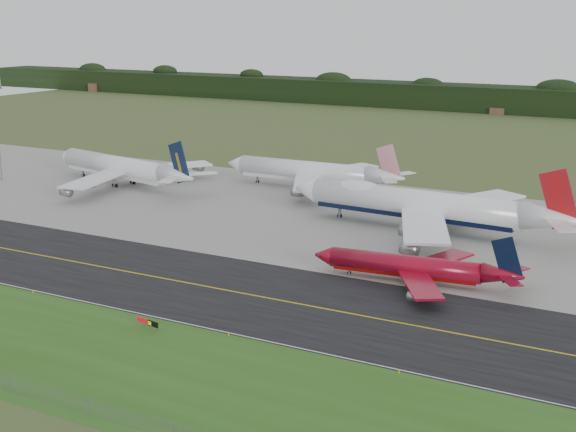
% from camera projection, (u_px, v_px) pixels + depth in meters
% --- Properties ---
extents(ground, '(600.00, 600.00, 0.00)m').
position_uv_depth(ground, '(258.00, 287.00, 135.66)').
color(ground, '#3B4C23').
rests_on(ground, ground).
extents(grass_verge, '(400.00, 30.00, 0.01)m').
position_uv_depth(grass_verge, '(123.00, 363.00, 105.81)').
color(grass_verge, '#2B5318').
rests_on(grass_verge, ground).
extents(taxiway, '(400.00, 32.00, 0.02)m').
position_uv_depth(taxiway, '(245.00, 294.00, 132.25)').
color(taxiway, black).
rests_on(taxiway, ground).
extents(apron, '(400.00, 78.00, 0.01)m').
position_uv_depth(apron, '(373.00, 221.00, 179.15)').
color(apron, gray).
rests_on(apron, ground).
extents(taxiway_centreline, '(400.00, 0.40, 0.00)m').
position_uv_depth(taxiway_centreline, '(245.00, 294.00, 132.24)').
color(taxiway_centreline, gold).
rests_on(taxiway_centreline, taxiway).
extents(taxiway_edge_line, '(400.00, 0.25, 0.00)m').
position_uv_depth(taxiway_edge_line, '(191.00, 324.00, 119.03)').
color(taxiway_edge_line, silver).
rests_on(taxiway_edge_line, taxiway).
extents(perimeter_fence, '(320.00, 0.10, 320.00)m').
position_uv_depth(perimeter_fence, '(50.00, 395.00, 94.46)').
color(perimeter_fence, slate).
rests_on(perimeter_fence, ground).
extents(horizon_treeline, '(700.00, 25.00, 12.00)m').
position_uv_depth(horizon_treeline, '(561.00, 103.00, 367.79)').
color(horizon_treeline, black).
rests_on(horizon_treeline, ground).
extents(jet_ba_747, '(65.17, 53.89, 16.38)m').
position_uv_depth(jet_ba_747, '(423.00, 205.00, 170.00)').
color(jet_ba_747, white).
rests_on(jet_ba_747, ground).
extents(jet_red_737, '(36.65, 29.73, 9.89)m').
position_uv_depth(jet_red_737, '(416.00, 267.00, 137.18)').
color(jet_red_737, maroon).
rests_on(jet_red_737, ground).
extents(jet_navy_gold, '(55.74, 47.77, 14.48)m').
position_uv_depth(jet_navy_gold, '(123.00, 168.00, 215.60)').
color(jet_navy_gold, white).
rests_on(jet_navy_gold, ground).
extents(jet_star_tail, '(51.48, 43.24, 13.62)m').
position_uv_depth(jet_star_tail, '(313.00, 172.00, 211.12)').
color(jet_star_tail, white).
rests_on(jet_star_tail, ground).
extents(taxiway_sign, '(4.36, 0.94, 1.46)m').
position_uv_depth(taxiway_sign, '(147.00, 322.00, 117.21)').
color(taxiway_sign, slate).
rests_on(taxiway_sign, ground).
extents(edge_marker_left, '(0.16, 0.16, 0.50)m').
position_uv_depth(edge_marker_left, '(33.00, 292.00, 132.47)').
color(edge_marker_left, yellow).
rests_on(edge_marker_left, ground).
extents(edge_marker_center, '(0.16, 0.16, 0.50)m').
position_uv_depth(edge_marker_center, '(229.00, 334.00, 114.74)').
color(edge_marker_center, yellow).
rests_on(edge_marker_center, ground).
extents(edge_marker_right, '(0.16, 0.16, 0.50)m').
position_uv_depth(edge_marker_right, '(399.00, 372.00, 102.76)').
color(edge_marker_right, yellow).
rests_on(edge_marker_right, ground).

